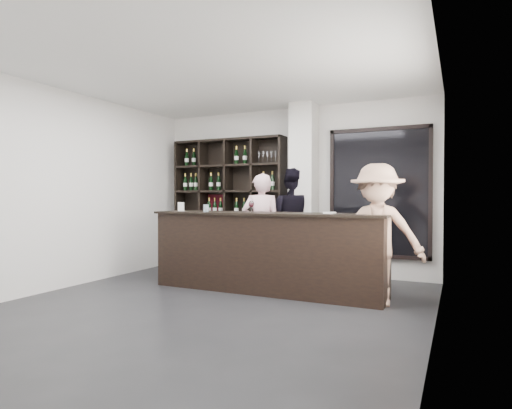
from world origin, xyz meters
The scene contains 12 objects.
floor centered at (0.00, 0.00, -0.01)m, with size 5.00×5.50×0.01m, color black.
wine_shelf centered at (-1.15, 2.57, 1.20)m, with size 2.20×0.35×2.40m, color black, non-canonical shape.
structural_column centered at (0.35, 2.47, 1.45)m, with size 0.40×0.40×2.90m, color silver.
glass_panel centered at (1.55, 2.69, 1.40)m, with size 1.60×0.08×2.10m.
tasting_counter centered at (0.27, 1.10, 0.56)m, with size 3.39×0.70×1.12m.
taster_pink centered at (-0.15, 1.85, 0.85)m, with size 0.62×0.41×1.71m, color beige.
taster_black centered at (0.19, 2.40, 0.91)m, with size 0.89×0.69×1.83m, color black.
customer centered at (1.80, 1.05, 0.87)m, with size 1.13×0.65×1.75m, color #9B755F.
wine_glass centered at (0.10, 0.98, 1.21)m, with size 0.08×0.08×0.18m, color white, non-canonical shape.
spit_cup centered at (-0.63, 0.95, 1.17)m, with size 0.08×0.08×0.11m, color silver.
napkin_stack centered at (1.18, 1.12, 1.13)m, with size 0.13×0.13×0.02m, color white.
card_stand centered at (-1.18, 1.11, 1.18)m, with size 0.09×0.05×0.14m, color white.
Camera 1 is at (2.71, -4.37, 1.35)m, focal length 30.00 mm.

